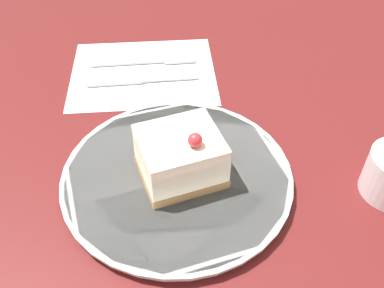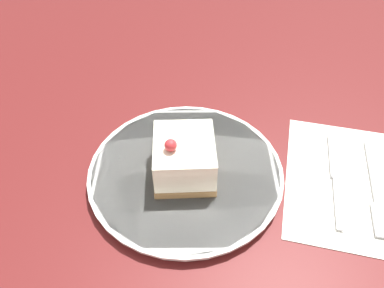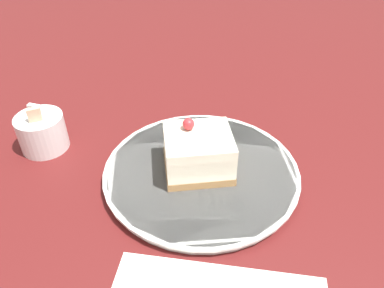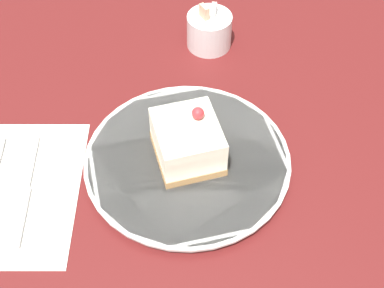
# 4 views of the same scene
# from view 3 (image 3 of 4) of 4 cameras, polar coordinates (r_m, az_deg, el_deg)

# --- Properties ---
(ground_plane) EXTENTS (4.00, 4.00, 0.00)m
(ground_plane) POSITION_cam_3_polar(r_m,az_deg,el_deg) (0.57, -1.28, -3.93)
(ground_plane) COLOR #5B1919
(plate) EXTENTS (0.29, 0.29, 0.02)m
(plate) POSITION_cam_3_polar(r_m,az_deg,el_deg) (0.55, 1.42, -4.36)
(plate) COLOR silver
(plate) RESTS_ON ground_plane
(cake_slice) EXTENTS (0.09, 0.10, 0.08)m
(cake_slice) POSITION_cam_3_polar(r_m,az_deg,el_deg) (0.53, 0.96, -1.33)
(cake_slice) COLOR olive
(cake_slice) RESTS_ON plate
(sugar_bowl) EXTENTS (0.07, 0.07, 0.08)m
(sugar_bowl) POSITION_cam_3_polar(r_m,az_deg,el_deg) (0.64, -21.87, 1.72)
(sugar_bowl) COLOR white
(sugar_bowl) RESTS_ON ground_plane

